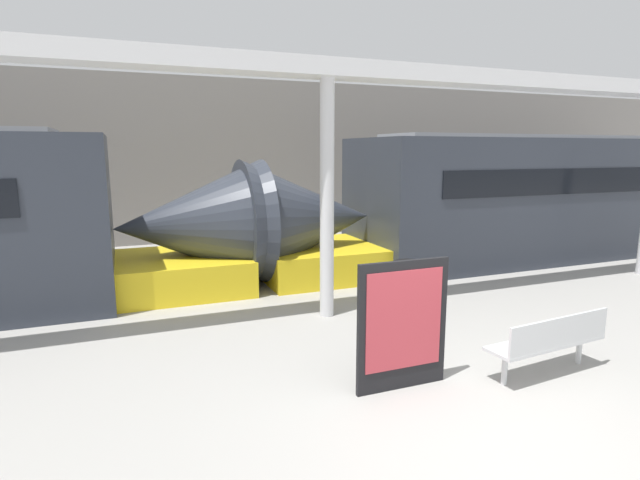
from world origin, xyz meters
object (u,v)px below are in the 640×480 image
at_px(train_left, 544,199).
at_px(poster_board, 403,325).
at_px(bench_near, 551,339).
at_px(trash_bin, 408,285).
at_px(support_column_near, 327,201).

height_order(train_left, poster_board, train_left).
bearing_deg(bench_near, poster_board, 162.85).
distance_m(train_left, poster_board, 9.44).
relative_size(trash_bin, poster_board, 0.56).
relative_size(train_left, bench_near, 9.50).
bearing_deg(bench_near, train_left, 40.56).
bearing_deg(train_left, trash_bin, -154.43).
distance_m(bench_near, trash_bin, 2.99).
distance_m(trash_bin, poster_board, 3.07).
distance_m(bench_near, poster_board, 1.97).
bearing_deg(trash_bin, bench_near, -85.45).
height_order(poster_board, support_column_near, support_column_near).
bearing_deg(support_column_near, poster_board, -94.00).
bearing_deg(train_left, poster_board, -144.67).
xyz_separation_m(train_left, bench_near, (-5.78, -5.86, -1.02)).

